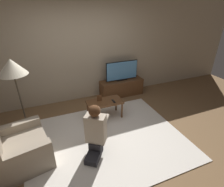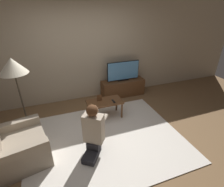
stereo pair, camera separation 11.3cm
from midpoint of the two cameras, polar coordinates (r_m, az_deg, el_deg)
The scene contains 11 objects.
ground_plane at distance 3.60m, azimuth -2.61°, elevation -14.78°, with size 10.00×10.00×0.00m, color brown.
wall_back at distance 4.68m, azimuth -11.22°, elevation 13.00°, with size 10.00×0.06×2.60m.
rug at distance 3.59m, azimuth -2.61°, elevation -14.68°, with size 2.98×2.39×0.02m.
tv_stand at distance 5.10m, azimuth 2.47°, elevation 1.93°, with size 1.24×0.38×0.47m.
tv at distance 4.91m, azimuth 2.57°, elevation 7.40°, with size 0.94×0.08×0.55m.
coffee_table at distance 4.00m, azimuth -3.23°, elevation -3.27°, with size 0.80×0.42×0.44m.
floor_lamp at distance 3.64m, azimuth -30.57°, elevation 6.74°, with size 0.51×0.51×1.56m.
armchair at distance 3.39m, azimuth -29.01°, elevation -15.71°, with size 0.97×1.03×0.89m.
person_kneeling at distance 3.04m, azimuth -6.48°, elevation -11.84°, with size 0.64×0.75×0.98m.
picture_frame at distance 3.96m, azimuth -4.99°, elevation -1.48°, with size 0.11×0.01×0.15m.
remote at distance 3.96m, azimuth -0.30°, elevation -2.52°, with size 0.04×0.15×0.02m.
Camera 1 is at (-0.92, -2.52, 2.40)m, focal length 28.00 mm.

